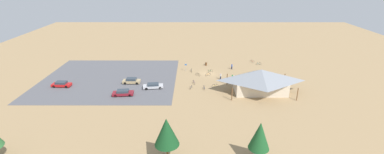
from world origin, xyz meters
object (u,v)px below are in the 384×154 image
Objects in this scene: bicycle_silver_edge_south at (191,87)px; bicycle_red_yard_front at (252,61)px; lot_sign at (186,66)px; visitor_at_bikes at (232,77)px; bicycle_teal_near_sign at (259,64)px; visitor_crossing_yard at (232,66)px; bike_pavilion at (261,79)px; pine_center at (260,136)px; car_maroon_by_curb at (123,93)px; bicycle_yellow_back_row at (215,86)px; bicycle_blue_yard_right at (204,88)px; bicycle_black_edge_north at (198,74)px; pine_east at (167,132)px; car_tan_aisle_side at (132,81)px; trash_bin at (206,64)px; car_silver_mid_lot at (153,86)px; car_red_inner_stall at (61,84)px; bicycle_white_by_bin at (191,70)px; visitor_near_lot at (221,76)px; bicycle_green_near_porch at (210,71)px; bicycle_orange_lone_east at (208,75)px; bicycle_purple_mid_cluster at (194,82)px.

bicycle_red_yard_front reaches higher than bicycle_silver_edge_south.
visitor_at_bikes is (-12.17, 6.91, -0.51)m from lot_sign.
bicycle_teal_near_sign is 9.41m from visitor_crossing_yard.
bike_pavilion is 2.25× the size of pine_center.
visitor_at_bikes is at bearing -91.18° from pine_center.
bicycle_silver_edge_south is 0.35× the size of car_maroon_by_curb.
bicycle_blue_yard_right is at bearing 26.09° from bicycle_yellow_back_row.
visitor_at_bikes is (-25.98, -9.18, 0.18)m from car_maroon_by_curb.
bicycle_black_edge_north is (-3.27, 3.67, -1.04)m from lot_sign.
car_tan_aisle_side is at bearing -68.34° from pine_east.
bicycle_silver_edge_south is at bearing 75.49° from trash_bin.
car_tan_aisle_side is (5.83, -3.03, 0.06)m from car_silver_mid_lot.
pine_center is 3.98× the size of bicycle_blue_yard_right.
car_maroon_by_curb is at bearing 10.63° from bicycle_blue_yard_right.
trash_bin is 23.78m from car_tan_aisle_side.
car_red_inner_stall is 0.96× the size of car_maroon_by_curb.
pine_center is 39.39m from bicycle_white_by_bin.
car_tan_aisle_side is 22.76m from visitor_near_lot.
car_red_inner_stall is at bearing 7.24° from car_tan_aisle_side.
bicycle_green_near_porch is at bearing -102.96° from pine_east.
trash_bin is at bearing -88.82° from bicycle_orange_lone_east.
bicycle_teal_near_sign reaches higher than bicycle_black_edge_north.
bicycle_yellow_back_row is at bearing 179.82° from car_red_inner_stall.
visitor_at_bikes reaches higher than bicycle_yellow_back_row.
pine_center reaches higher than visitor_near_lot.
car_silver_mid_lot reaches higher than bicycle_teal_near_sign.
bicycle_white_by_bin reaches higher than bicycle_black_edge_north.
visitor_crossing_yard is 8.53m from visitor_at_bikes.
car_silver_mid_lot is at bearing 14.71° from visitor_at_bikes.
bicycle_teal_near_sign is 24.79m from bicycle_blue_yard_right.
bicycle_green_near_porch is at bearing 97.93° from trash_bin.
bicycle_black_edge_north is at bearing 38.03° from bicycle_green_near_porch.
bicycle_purple_mid_cluster is 15.32m from visitor_crossing_yard.
bicycle_green_near_porch is 0.36× the size of car_red_inner_stall.
bicycle_yellow_back_row is (-9.22, -26.88, -4.49)m from pine_east.
bicycle_silver_edge_south is at bearing 8.21° from bicycle_yellow_back_row.
car_red_inner_stall is at bearing -16.91° from car_maroon_by_curb.
pine_center is 35.90m from bicycle_black_edge_north.
lot_sign is 13.50m from bicycle_blue_yard_right.
visitor_at_bikes is at bearing 150.41° from lot_sign.
pine_east is 4.10× the size of visitor_at_bikes.
car_maroon_by_curb is (21.22, 4.80, 0.34)m from bicycle_yellow_back_row.
bicycle_yellow_back_row is 1.04× the size of bicycle_blue_yard_right.
visitor_near_lot is (-7.63, 5.73, 0.51)m from bicycle_white_by_bin.
bicycle_teal_near_sign is 17.08m from visitor_near_lot.
bicycle_orange_lone_east is 0.32× the size of car_maroon_by_curb.
bicycle_red_yard_front is at bearing -153.74° from car_tan_aisle_side.
visitor_crossing_yard is (-26.58, -10.61, 0.15)m from car_tan_aisle_side.
lot_sign is at bearing -33.98° from visitor_near_lot.
bicycle_orange_lone_east is 0.34× the size of car_red_inner_stall.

